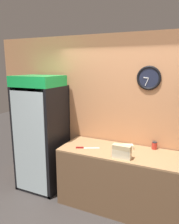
{
  "coord_description": "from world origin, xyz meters",
  "views": [
    {
      "loc": [
        0.85,
        -2.11,
        2.21
      ],
      "look_at": [
        -0.52,
        0.88,
        1.5
      ],
      "focal_mm": 35.0,
      "sensor_mm": 36.0,
      "label": 1
    }
  ],
  "objects_px": {
    "beverage_cooler": "(43,127)",
    "condiment_jar": "(154,145)",
    "sandwich_stack_middle": "(122,152)",
    "chefs_knife": "(84,148)",
    "sandwich_stack_bottom": "(122,156)",
    "sandwich_flat_left": "(125,147)",
    "sandwich_stack_top": "(122,147)"
  },
  "relations": [
    {
      "from": "sandwich_flat_left",
      "to": "condiment_jar",
      "type": "distance_m",
      "value": 0.46
    },
    {
      "from": "sandwich_stack_bottom",
      "to": "condiment_jar",
      "type": "height_order",
      "value": "condiment_jar"
    },
    {
      "from": "condiment_jar",
      "to": "sandwich_stack_bottom",
      "type": "bearing_deg",
      "value": -123.54
    },
    {
      "from": "beverage_cooler",
      "to": "sandwich_stack_bottom",
      "type": "xyz_separation_m",
      "value": [
        1.55,
        -0.31,
        -0.15
      ]
    },
    {
      "from": "sandwich_stack_top",
      "to": "sandwich_flat_left",
      "type": "height_order",
      "value": "sandwich_stack_top"
    },
    {
      "from": "sandwich_stack_top",
      "to": "sandwich_flat_left",
      "type": "relative_size",
      "value": 0.96
    },
    {
      "from": "sandwich_stack_top",
      "to": "chefs_knife",
      "type": "bearing_deg",
      "value": 169.15
    },
    {
      "from": "chefs_knife",
      "to": "sandwich_stack_bottom",
      "type": "bearing_deg",
      "value": -10.85
    },
    {
      "from": "beverage_cooler",
      "to": "chefs_knife",
      "type": "height_order",
      "value": "beverage_cooler"
    },
    {
      "from": "sandwich_flat_left",
      "to": "chefs_knife",
      "type": "relative_size",
      "value": 0.78
    },
    {
      "from": "chefs_knife",
      "to": "condiment_jar",
      "type": "bearing_deg",
      "value": 22.92
    },
    {
      "from": "chefs_knife",
      "to": "condiment_jar",
      "type": "xyz_separation_m",
      "value": [
        1.0,
        0.42,
        0.05
      ]
    },
    {
      "from": "condiment_jar",
      "to": "sandwich_stack_middle",
      "type": "bearing_deg",
      "value": -123.54
    },
    {
      "from": "chefs_knife",
      "to": "beverage_cooler",
      "type": "bearing_deg",
      "value": 168.55
    },
    {
      "from": "sandwich_flat_left",
      "to": "sandwich_stack_bottom",
      "type": "bearing_deg",
      "value": -80.79
    },
    {
      "from": "sandwich_stack_middle",
      "to": "chefs_knife",
      "type": "height_order",
      "value": "sandwich_stack_middle"
    },
    {
      "from": "sandwich_stack_bottom",
      "to": "condiment_jar",
      "type": "bearing_deg",
      "value": 56.46
    },
    {
      "from": "condiment_jar",
      "to": "beverage_cooler",
      "type": "bearing_deg",
      "value": -172.9
    },
    {
      "from": "sandwich_stack_bottom",
      "to": "chefs_knife",
      "type": "height_order",
      "value": "sandwich_stack_bottom"
    },
    {
      "from": "sandwich_stack_middle",
      "to": "sandwich_flat_left",
      "type": "relative_size",
      "value": 0.96
    },
    {
      "from": "sandwich_stack_bottom",
      "to": "chefs_knife",
      "type": "distance_m",
      "value": 0.65
    },
    {
      "from": "sandwich_stack_middle",
      "to": "condiment_jar",
      "type": "bearing_deg",
      "value": 56.46
    },
    {
      "from": "beverage_cooler",
      "to": "condiment_jar",
      "type": "relative_size",
      "value": 17.16
    },
    {
      "from": "chefs_knife",
      "to": "sandwich_stack_top",
      "type": "bearing_deg",
      "value": -10.85
    },
    {
      "from": "sandwich_stack_bottom",
      "to": "chefs_knife",
      "type": "xyz_separation_m",
      "value": [
        -0.64,
        0.12,
        -0.03
      ]
    },
    {
      "from": "beverage_cooler",
      "to": "sandwich_flat_left",
      "type": "relative_size",
      "value": 7.48
    },
    {
      "from": "chefs_knife",
      "to": "condiment_jar",
      "type": "relative_size",
      "value": 2.94
    },
    {
      "from": "sandwich_stack_middle",
      "to": "condiment_jar",
      "type": "height_order",
      "value": "sandwich_stack_middle"
    },
    {
      "from": "sandwich_stack_bottom",
      "to": "sandwich_stack_middle",
      "type": "xyz_separation_m",
      "value": [
        0.0,
        0.0,
        0.07
      ]
    },
    {
      "from": "beverage_cooler",
      "to": "sandwich_stack_middle",
      "type": "bearing_deg",
      "value": -11.2
    },
    {
      "from": "sandwich_stack_top",
      "to": "chefs_knife",
      "type": "height_order",
      "value": "sandwich_stack_top"
    },
    {
      "from": "sandwich_stack_bottom",
      "to": "sandwich_flat_left",
      "type": "relative_size",
      "value": 0.96
    }
  ]
}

